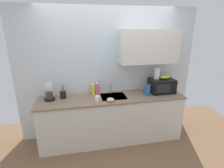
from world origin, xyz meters
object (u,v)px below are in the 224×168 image
at_px(banana_bunch, 165,77).
at_px(coffee_maker, 50,94).
at_px(paper_towel_roll, 157,73).
at_px(utensil_crock, 63,94).
at_px(dish_soap_bottle_pink, 97,88).
at_px(microwave, 162,86).
at_px(dish_soap_bottle_yellow, 93,89).
at_px(cereal_canister, 147,90).
at_px(small_bowl, 110,100).
at_px(mug_white, 97,99).

height_order(banana_bunch, coffee_maker, banana_bunch).
relative_size(paper_towel_roll, utensil_crock, 0.84).
bearing_deg(dish_soap_bottle_pink, microwave, -7.25).
distance_m(banana_bunch, dish_soap_bottle_yellow, 1.41).
bearing_deg(banana_bunch, cereal_canister, -165.62).
height_order(banana_bunch, paper_towel_roll, paper_towel_roll).
height_order(microwave, dish_soap_bottle_pink, microwave).
height_order(utensil_crock, small_bowl, utensil_crock).
distance_m(coffee_maker, cereal_canister, 1.79).
bearing_deg(small_bowl, microwave, 12.98).
distance_m(paper_towel_roll, cereal_canister, 0.40).
bearing_deg(mug_white, dish_soap_bottle_pink, 83.45).
bearing_deg(coffee_maker, paper_towel_roll, -0.24).
xyz_separation_m(paper_towel_roll, mug_white, (-1.20, -0.24, -0.33)).
bearing_deg(cereal_canister, mug_white, -174.63).
bearing_deg(microwave, mug_white, -171.74).
bearing_deg(mug_white, small_bowl, -15.26).
bearing_deg(dish_soap_bottle_pink, dish_soap_bottle_yellow, -175.44).
height_order(coffee_maker, mug_white, coffee_maker).
bearing_deg(dish_soap_bottle_pink, banana_bunch, -6.91).
relative_size(dish_soap_bottle_pink, utensil_crock, 0.93).
bearing_deg(dish_soap_bottle_pink, utensil_crock, -171.99).
height_order(dish_soap_bottle_pink, utensil_crock, utensil_crock).
relative_size(cereal_canister, small_bowl, 1.55).
xyz_separation_m(paper_towel_roll, dish_soap_bottle_pink, (-1.16, 0.11, -0.27)).
relative_size(banana_bunch, paper_towel_roll, 0.91).
height_order(paper_towel_roll, mug_white, paper_towel_roll).
relative_size(paper_towel_roll, dish_soap_bottle_pink, 0.90).
distance_m(banana_bunch, cereal_canister, 0.45).
distance_m(mug_white, small_bowl, 0.23).
bearing_deg(utensil_crock, banana_bunch, -2.06).
xyz_separation_m(mug_white, utensil_crock, (-0.59, 0.26, 0.02)).
xyz_separation_m(banana_bunch, coffee_maker, (-2.17, 0.06, -0.20)).
relative_size(cereal_canister, mug_white, 2.12).
relative_size(microwave, paper_towel_roll, 2.09).
height_order(dish_soap_bottle_yellow, small_bowl, dish_soap_bottle_yellow).
distance_m(paper_towel_roll, mug_white, 1.27).
bearing_deg(banana_bunch, microwave, -178.23).
bearing_deg(mug_white, microwave, 8.26).
distance_m(banana_bunch, utensil_crock, 1.95).
bearing_deg(coffee_maker, dish_soap_bottle_pink, 6.64).
distance_m(microwave, banana_bunch, 0.18).
height_order(microwave, utensil_crock, microwave).
bearing_deg(microwave, utensil_crock, 177.84).
distance_m(banana_bunch, paper_towel_roll, 0.18).
relative_size(dish_soap_bottle_yellow, utensil_crock, 0.91).
height_order(banana_bunch, small_bowl, banana_bunch).
distance_m(dish_soap_bottle_pink, small_bowl, 0.45).
distance_m(dish_soap_bottle_pink, dish_soap_bottle_yellow, 0.08).
xyz_separation_m(dish_soap_bottle_pink, dish_soap_bottle_yellow, (-0.08, -0.01, -0.00)).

